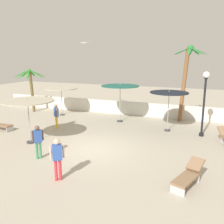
{
  "coord_description": "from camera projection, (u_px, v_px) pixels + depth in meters",
  "views": [
    {
      "loc": [
        5.34,
        -10.86,
        4.75
      ],
      "look_at": [
        0.0,
        2.87,
        1.4
      ],
      "focal_mm": 39.2,
      "sensor_mm": 36.0,
      "label": 1
    }
  ],
  "objects": [
    {
      "name": "ground_plane",
      "position": [
        92.0,
        149.0,
        12.81
      ],
      "size": [
        56.0,
        56.0,
        0.0
      ],
      "primitive_type": "plane",
      "color": "#B2A893"
    },
    {
      "name": "boundary_wall",
      "position": [
        135.0,
        109.0,
        20.13
      ],
      "size": [
        25.2,
        0.3,
        1.09
      ],
      "primitive_type": "cube",
      "color": "silver",
      "rests_on": "ground_plane"
    },
    {
      "name": "patio_umbrella_0",
      "position": [
        61.0,
        89.0,
        19.82
      ],
      "size": [
        2.65,
        2.65,
        2.4
      ],
      "color": "#333338",
      "rests_on": "ground_plane"
    },
    {
      "name": "patio_umbrella_1",
      "position": [
        120.0,
        87.0,
        17.72
      ],
      "size": [
        2.73,
        2.73,
        2.83
      ],
      "color": "#333338",
      "rests_on": "ground_plane"
    },
    {
      "name": "patio_umbrella_2",
      "position": [
        28.0,
        102.0,
        13.27
      ],
      "size": [
        2.86,
        2.86,
        2.57
      ],
      "color": "#333338",
      "rests_on": "ground_plane"
    },
    {
      "name": "patio_umbrella_3",
      "position": [
        169.0,
        94.0,
        15.46
      ],
      "size": [
        2.42,
        2.42,
        2.64
      ],
      "color": "#333338",
      "rests_on": "ground_plane"
    },
    {
      "name": "palm_tree_0",
      "position": [
        31.0,
        83.0,
        21.14
      ],
      "size": [
        2.65,
        2.68,
        3.71
      ],
      "color": "brown",
      "rests_on": "ground_plane"
    },
    {
      "name": "palm_tree_1",
      "position": [
        186.0,
        75.0,
        17.57
      ],
      "size": [
        2.33,
        2.37,
        5.55
      ],
      "color": "brown",
      "rests_on": "ground_plane"
    },
    {
      "name": "lamp_post_0",
      "position": [
        205.0,
        96.0,
        14.41
      ],
      "size": [
        0.39,
        0.39,
        3.91
      ],
      "color": "black",
      "rests_on": "ground_plane"
    },
    {
      "name": "lounge_chair_1",
      "position": [
        188.0,
        175.0,
        9.17
      ],
      "size": [
        1.14,
        1.93,
        0.82
      ],
      "color": "#B7B7BC",
      "rests_on": "ground_plane"
    },
    {
      "name": "guest_0",
      "position": [
        56.0,
        114.0,
        16.35
      ],
      "size": [
        0.44,
        0.42,
        1.65
      ],
      "color": "gold",
      "rests_on": "ground_plane"
    },
    {
      "name": "guest_1",
      "position": [
        57.0,
        155.0,
        9.39
      ],
      "size": [
        0.46,
        0.41,
        1.71
      ],
      "color": "#D8333F",
      "rests_on": "ground_plane"
    },
    {
      "name": "guest_2",
      "position": [
        38.0,
        139.0,
        11.44
      ],
      "size": [
        0.42,
        0.45,
        1.63
      ],
      "color": "#3F8C59",
      "rests_on": "ground_plane"
    },
    {
      "name": "seagull_0",
      "position": [
        85.0,
        43.0,
        19.4
      ],
      "size": [
        1.23,
        0.85,
        0.15
      ],
      "color": "white"
    }
  ]
}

